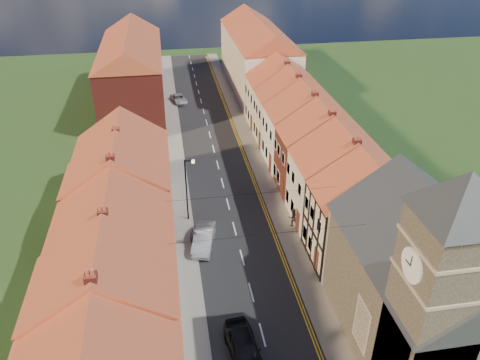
% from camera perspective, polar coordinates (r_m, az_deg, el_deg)
% --- Properties ---
extents(road, '(7.00, 90.00, 0.02)m').
position_cam_1_polar(road, '(51.39, -2.73, 1.86)').
color(road, black).
rests_on(road, ground).
extents(pavement_left, '(1.80, 90.00, 0.12)m').
position_cam_1_polar(pavement_left, '(51.12, -7.63, 1.51)').
color(pavement_left, slate).
rests_on(pavement_left, ground).
extents(pavement_right, '(1.80, 90.00, 0.12)m').
position_cam_1_polar(pavement_right, '(51.97, 2.09, 2.28)').
color(pavement_right, slate).
rests_on(pavement_right, ground).
extents(church, '(11.25, 14.25, 15.20)m').
position_cam_1_polar(church, '(29.69, 22.50, -11.07)').
color(church, '#3C342A').
rests_on(church, ground).
extents(cottage_r_tudor, '(8.30, 5.20, 9.00)m').
position_cam_1_polar(cottage_r_tudor, '(36.93, 14.98, -3.55)').
color(cottage_r_tudor, white).
rests_on(cottage_r_tudor, ground).
extents(cottage_r_white_near, '(8.30, 6.00, 9.00)m').
position_cam_1_polar(cottage_r_white_near, '(41.15, 12.17, 0.55)').
color(cottage_r_white_near, white).
rests_on(cottage_r_white_near, ground).
extents(cottage_r_cream_mid, '(8.30, 5.20, 9.00)m').
position_cam_1_polar(cottage_r_cream_mid, '(45.60, 9.86, 3.86)').
color(cottage_r_cream_mid, maroon).
rests_on(cottage_r_cream_mid, ground).
extents(cottage_r_pink, '(8.30, 6.00, 9.00)m').
position_cam_1_polar(cottage_r_pink, '(50.24, 7.96, 6.56)').
color(cottage_r_pink, white).
rests_on(cottage_r_pink, ground).
extents(cottage_r_white_far, '(8.30, 5.20, 9.00)m').
position_cam_1_polar(cottage_r_white_far, '(55.02, 6.36, 8.80)').
color(cottage_r_white_far, white).
rests_on(cottage_r_white_far, ground).
extents(cottage_r_cream_far, '(8.30, 6.00, 9.00)m').
position_cam_1_polar(cottage_r_cream_far, '(59.91, 5.01, 10.67)').
color(cottage_r_cream_far, white).
rests_on(cottage_r_cream_far, ground).
extents(cottage_l_cream, '(8.30, 6.30, 9.10)m').
position_cam_1_polar(cottage_l_cream, '(28.86, -15.84, -14.66)').
color(cottage_l_cream, white).
rests_on(cottage_l_cream, ground).
extents(cottage_l_white, '(8.30, 6.90, 8.80)m').
position_cam_1_polar(cottage_l_white, '(33.80, -14.98, -7.26)').
color(cottage_l_white, white).
rests_on(cottage_l_white, ground).
extents(cottage_l_brick_mid, '(8.30, 5.70, 9.10)m').
position_cam_1_polar(cottage_l_brick_mid, '(38.76, -14.45, -1.64)').
color(cottage_l_brick_mid, maroon).
rests_on(cottage_l_brick_mid, ground).
extents(cottage_l_pink, '(8.30, 6.30, 8.80)m').
position_cam_1_polar(cottage_l_pink, '(43.88, -14.01, 2.12)').
color(cottage_l_pink, beige).
rests_on(cottage_l_pink, ground).
extents(block_right_far, '(8.30, 24.20, 10.50)m').
position_cam_1_polar(block_right_far, '(73.93, 2.12, 15.19)').
color(block_right_far, white).
rests_on(block_right_far, ground).
extents(block_left_far, '(8.30, 24.20, 10.50)m').
position_cam_1_polar(block_left_far, '(67.86, -13.02, 13.09)').
color(block_left_far, maroon).
rests_on(block_left_far, ground).
extents(lamppost, '(0.88, 0.15, 6.00)m').
position_cam_1_polar(lamppost, '(40.72, -6.45, -0.77)').
color(lamppost, black).
rests_on(lamppost, pavement_left).
extents(car_near, '(2.31, 4.79, 1.58)m').
position_cam_1_polar(car_near, '(30.76, 0.48, -19.78)').
color(car_near, black).
rests_on(car_near, ground).
extents(car_mid, '(2.54, 4.63, 1.45)m').
position_cam_1_polar(car_mid, '(39.07, -4.44, -7.13)').
color(car_mid, '#9FA2A6').
rests_on(car_mid, ground).
extents(car_distant, '(2.71, 4.25, 1.09)m').
position_cam_1_polar(car_distant, '(69.23, -7.47, 9.79)').
color(car_distant, silver).
rests_on(car_distant, ground).
extents(pedestrian_right, '(0.87, 0.70, 1.72)m').
position_cam_1_polar(pedestrian_right, '(41.29, 6.45, -4.51)').
color(pedestrian_right, black).
rests_on(pedestrian_right, pavement_right).
extents(pedestrian_left_b, '(0.71, 0.54, 1.73)m').
position_cam_1_polar(pedestrian_left_b, '(38.82, -5.67, -7.00)').
color(pedestrian_left_b, black).
rests_on(pedestrian_left_b, pavement_left).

